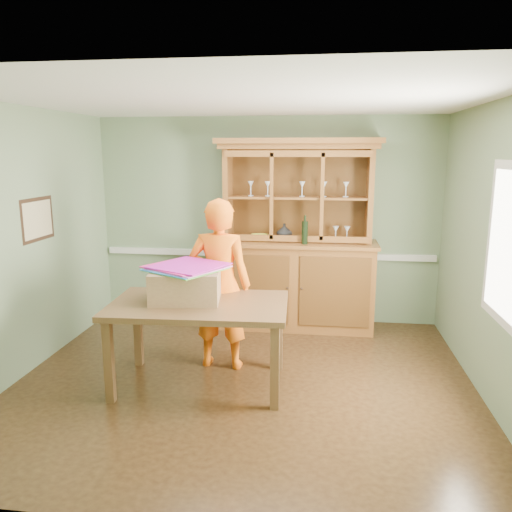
# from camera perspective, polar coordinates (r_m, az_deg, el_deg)

# --- Properties ---
(floor) EXTENTS (4.50, 4.50, 0.00)m
(floor) POSITION_cam_1_polar(r_m,az_deg,el_deg) (5.13, -1.39, -14.15)
(floor) COLOR #4B3118
(floor) RESTS_ON ground
(ceiling) EXTENTS (4.50, 4.50, 0.00)m
(ceiling) POSITION_cam_1_polar(r_m,az_deg,el_deg) (4.64, -1.56, 17.45)
(ceiling) COLOR white
(ceiling) RESTS_ON wall_back
(wall_back) EXTENTS (4.50, 0.00, 4.50)m
(wall_back) POSITION_cam_1_polar(r_m,az_deg,el_deg) (6.65, 1.24, 4.07)
(wall_back) COLOR gray
(wall_back) RESTS_ON floor
(wall_left) EXTENTS (0.00, 4.00, 4.00)m
(wall_left) POSITION_cam_1_polar(r_m,az_deg,el_deg) (5.51, -25.25, 1.34)
(wall_left) COLOR gray
(wall_left) RESTS_ON floor
(wall_right) EXTENTS (0.00, 4.00, 4.00)m
(wall_right) POSITION_cam_1_polar(r_m,az_deg,el_deg) (4.88, 25.59, 0.10)
(wall_right) COLOR gray
(wall_right) RESTS_ON floor
(wall_front) EXTENTS (4.50, 0.00, 4.50)m
(wall_front) POSITION_cam_1_polar(r_m,az_deg,el_deg) (2.80, -7.94, -6.87)
(wall_front) COLOR gray
(wall_front) RESTS_ON floor
(chair_rail) EXTENTS (4.41, 0.05, 0.08)m
(chair_rail) POSITION_cam_1_polar(r_m,az_deg,el_deg) (6.70, 1.20, 0.23)
(chair_rail) COLOR silver
(chair_rail) RESTS_ON wall_back
(framed_map) EXTENTS (0.03, 0.60, 0.46)m
(framed_map) POSITION_cam_1_polar(r_m,az_deg,el_deg) (5.73, -23.64, 3.85)
(framed_map) COLOR #321F14
(framed_map) RESTS_ON wall_left
(window_panel) EXTENTS (0.03, 0.96, 1.36)m
(window_panel) POSITION_cam_1_polar(r_m,az_deg,el_deg) (4.57, 26.64, 1.19)
(window_panel) COLOR silver
(window_panel) RESTS_ON wall_right
(china_hutch) EXTENTS (2.05, 0.68, 2.41)m
(china_hutch) POSITION_cam_1_polar(r_m,az_deg,el_deg) (6.44, 4.60, -0.81)
(china_hutch) COLOR brown
(china_hutch) RESTS_ON floor
(dining_table) EXTENTS (1.72, 1.08, 0.84)m
(dining_table) POSITION_cam_1_polar(r_m,az_deg,el_deg) (4.82, -6.54, -6.44)
(dining_table) COLOR brown
(dining_table) RESTS_ON floor
(cardboard_box) EXTENTS (0.71, 0.60, 0.30)m
(cardboard_box) POSITION_cam_1_polar(r_m,az_deg,el_deg) (4.84, -8.04, -3.33)
(cardboard_box) COLOR #9E7951
(cardboard_box) RESTS_ON dining_table
(kite_stack) EXTENTS (0.82, 0.82, 0.04)m
(kite_stack) POSITION_cam_1_polar(r_m,az_deg,el_deg) (4.83, -7.91, -1.25)
(kite_stack) COLOR #53CB3B
(kite_stack) RESTS_ON cardboard_box
(person) EXTENTS (0.68, 0.46, 1.79)m
(person) POSITION_cam_1_polar(r_m,az_deg,el_deg) (5.20, -4.15, -3.25)
(person) COLOR orange
(person) RESTS_ON floor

